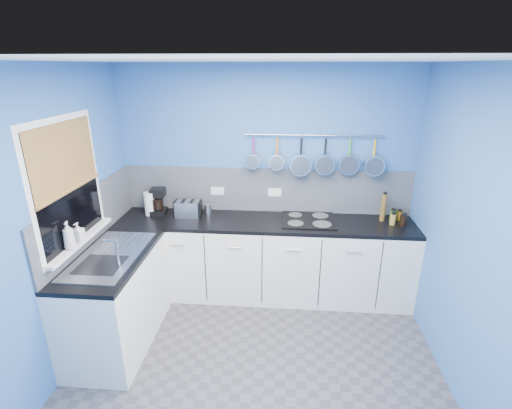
# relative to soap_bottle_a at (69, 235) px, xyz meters

# --- Properties ---
(floor) EXTENTS (3.20, 3.00, 0.02)m
(floor) POSITION_rel_soap_bottle_a_xyz_m (1.53, -0.12, -1.18)
(floor) COLOR #47474C
(floor) RESTS_ON ground
(ceiling) EXTENTS (3.20, 3.00, 0.02)m
(ceiling) POSITION_rel_soap_bottle_a_xyz_m (1.53, -0.12, 1.34)
(ceiling) COLOR white
(ceiling) RESTS_ON ground
(wall_back) EXTENTS (3.20, 0.02, 2.50)m
(wall_back) POSITION_rel_soap_bottle_a_xyz_m (1.53, 1.39, 0.08)
(wall_back) COLOR #3569B3
(wall_back) RESTS_ON ground
(wall_left) EXTENTS (0.02, 3.00, 2.50)m
(wall_left) POSITION_rel_soap_bottle_a_xyz_m (-0.08, -0.12, 0.08)
(wall_left) COLOR #3569B3
(wall_left) RESTS_ON ground
(wall_right) EXTENTS (0.02, 3.00, 2.50)m
(wall_right) POSITION_rel_soap_bottle_a_xyz_m (3.14, -0.12, 0.08)
(wall_right) COLOR #3569B3
(wall_right) RESTS_ON ground
(backsplash_back) EXTENTS (3.20, 0.02, 0.50)m
(backsplash_back) POSITION_rel_soap_bottle_a_xyz_m (1.53, 1.37, -0.02)
(backsplash_back) COLOR gray
(backsplash_back) RESTS_ON wall_back
(backsplash_left) EXTENTS (0.02, 1.80, 0.50)m
(backsplash_left) POSITION_rel_soap_bottle_a_xyz_m (-0.06, 0.48, -0.02)
(backsplash_left) COLOR gray
(backsplash_left) RESTS_ON wall_left
(cabinet_run_back) EXTENTS (3.20, 0.60, 0.86)m
(cabinet_run_back) POSITION_rel_soap_bottle_a_xyz_m (1.53, 1.08, -0.74)
(cabinet_run_back) COLOR white
(cabinet_run_back) RESTS_ON ground
(worktop_back) EXTENTS (3.20, 0.60, 0.04)m
(worktop_back) POSITION_rel_soap_bottle_a_xyz_m (1.53, 1.08, -0.29)
(worktop_back) COLOR black
(worktop_back) RESTS_ON cabinet_run_back
(cabinet_run_left) EXTENTS (0.60, 1.20, 0.86)m
(cabinet_run_left) POSITION_rel_soap_bottle_a_xyz_m (0.23, 0.18, -0.74)
(cabinet_run_left) COLOR white
(cabinet_run_left) RESTS_ON ground
(worktop_left) EXTENTS (0.60, 1.20, 0.04)m
(worktop_left) POSITION_rel_soap_bottle_a_xyz_m (0.23, 0.18, -0.29)
(worktop_left) COLOR black
(worktop_left) RESTS_ON cabinet_run_left
(window_frame) EXTENTS (0.01, 1.00, 1.10)m
(window_frame) POSITION_rel_soap_bottle_a_xyz_m (-0.05, 0.18, 0.38)
(window_frame) COLOR white
(window_frame) RESTS_ON wall_left
(window_glass) EXTENTS (0.01, 0.90, 1.00)m
(window_glass) POSITION_rel_soap_bottle_a_xyz_m (-0.04, 0.18, 0.38)
(window_glass) COLOR black
(window_glass) RESTS_ON wall_left
(bamboo_blind) EXTENTS (0.01, 0.90, 0.55)m
(bamboo_blind) POSITION_rel_soap_bottle_a_xyz_m (-0.03, 0.18, 0.61)
(bamboo_blind) COLOR olive
(bamboo_blind) RESTS_ON wall_left
(window_sill) EXTENTS (0.10, 0.98, 0.03)m
(window_sill) POSITION_rel_soap_bottle_a_xyz_m (-0.02, 0.18, -0.13)
(window_sill) COLOR white
(window_sill) RESTS_ON wall_left
(sink_unit) EXTENTS (0.50, 0.95, 0.01)m
(sink_unit) POSITION_rel_soap_bottle_a_xyz_m (0.23, 0.18, -0.27)
(sink_unit) COLOR silver
(sink_unit) RESTS_ON worktop_left
(mixer_tap) EXTENTS (0.12, 0.08, 0.26)m
(mixer_tap) POSITION_rel_soap_bottle_a_xyz_m (0.39, 0.00, -0.14)
(mixer_tap) COLOR silver
(mixer_tap) RESTS_ON worktop_left
(socket_left) EXTENTS (0.15, 0.01, 0.09)m
(socket_left) POSITION_rel_soap_bottle_a_xyz_m (0.98, 1.36, -0.04)
(socket_left) COLOR white
(socket_left) RESTS_ON backsplash_back
(socket_right) EXTENTS (0.15, 0.01, 0.09)m
(socket_right) POSITION_rel_soap_bottle_a_xyz_m (1.63, 1.36, -0.04)
(socket_right) COLOR white
(socket_right) RESTS_ON backsplash_back
(pot_rail) EXTENTS (1.45, 0.02, 0.02)m
(pot_rail) POSITION_rel_soap_bottle_a_xyz_m (2.03, 1.33, 0.61)
(pot_rail) COLOR silver
(pot_rail) RESTS_ON wall_back
(soap_bottle_a) EXTENTS (0.11, 0.11, 0.24)m
(soap_bottle_a) POSITION_rel_soap_bottle_a_xyz_m (0.00, 0.00, 0.00)
(soap_bottle_a) COLOR white
(soap_bottle_a) RESTS_ON window_sill
(soap_bottle_b) EXTENTS (0.09, 0.09, 0.17)m
(soap_bottle_b) POSITION_rel_soap_bottle_a_xyz_m (0.00, 0.14, -0.03)
(soap_bottle_b) COLOR white
(soap_bottle_b) RESTS_ON window_sill
(paper_towel) EXTENTS (0.13, 0.13, 0.26)m
(paper_towel) POSITION_rel_soap_bottle_a_xyz_m (0.25, 1.15, -0.14)
(paper_towel) COLOR white
(paper_towel) RESTS_ON worktop_back
(coffee_maker) EXTENTS (0.18, 0.19, 0.29)m
(coffee_maker) POSITION_rel_soap_bottle_a_xyz_m (0.34, 1.19, -0.12)
(coffee_maker) COLOR black
(coffee_maker) RESTS_ON worktop_back
(toaster) EXTENTS (0.28, 0.17, 0.18)m
(toaster) POSITION_rel_soap_bottle_a_xyz_m (0.69, 1.14, -0.18)
(toaster) COLOR silver
(toaster) RESTS_ON worktop_back
(canister) EXTENTS (0.09, 0.09, 0.12)m
(canister) POSITION_rel_soap_bottle_a_xyz_m (0.89, 1.22, -0.21)
(canister) COLOR silver
(canister) RESTS_ON worktop_back
(hob) EXTENTS (0.57, 0.50, 0.01)m
(hob) POSITION_rel_soap_bottle_a_xyz_m (2.00, 1.13, -0.26)
(hob) COLOR black
(hob) RESTS_ON worktop_back
(pan_0) EXTENTS (0.16, 0.13, 0.35)m
(pan_0) POSITION_rel_soap_bottle_a_xyz_m (1.40, 1.32, 0.43)
(pan_0) COLOR silver
(pan_0) RESTS_ON pot_rail
(pan_1) EXTENTS (0.17, 0.13, 0.36)m
(pan_1) POSITION_rel_soap_bottle_a_xyz_m (1.65, 1.32, 0.43)
(pan_1) COLOR silver
(pan_1) RESTS_ON pot_rail
(pan_2) EXTENTS (0.23, 0.11, 0.42)m
(pan_2) POSITION_rel_soap_bottle_a_xyz_m (1.90, 1.32, 0.40)
(pan_2) COLOR silver
(pan_2) RESTS_ON pot_rail
(pan_3) EXTENTS (0.22, 0.10, 0.41)m
(pan_3) POSITION_rel_soap_bottle_a_xyz_m (2.16, 1.32, 0.41)
(pan_3) COLOR silver
(pan_3) RESTS_ON pot_rail
(pan_4) EXTENTS (0.22, 0.07, 0.41)m
(pan_4) POSITION_rel_soap_bottle_a_xyz_m (2.41, 1.32, 0.41)
(pan_4) COLOR silver
(pan_4) RESTS_ON pot_rail
(pan_5) EXTENTS (0.21, 0.12, 0.40)m
(pan_5) POSITION_rel_soap_bottle_a_xyz_m (2.67, 1.32, 0.41)
(pan_5) COLOR silver
(pan_5) RESTS_ON pot_rail
(condiment_0) EXTENTS (0.07, 0.07, 0.10)m
(condiment_0) POSITION_rel_soap_bottle_a_xyz_m (2.98, 1.22, -0.22)
(condiment_0) COLOR #8C5914
(condiment_0) RESTS_ON worktop_back
(condiment_1) EXTENTS (0.07, 0.07, 0.12)m
(condiment_1) POSITION_rel_soap_bottle_a_xyz_m (2.91, 1.19, -0.21)
(condiment_1) COLOR #265919
(condiment_1) RESTS_ON worktop_back
(condiment_2) EXTENTS (0.06, 0.06, 0.30)m
(condiment_2) POSITION_rel_soap_bottle_a_xyz_m (2.80, 1.19, -0.12)
(condiment_2) COLOR brown
(condiment_2) RESTS_ON worktop_back
(condiment_3) EXTENTS (0.07, 0.07, 0.11)m
(condiment_3) POSITION_rel_soap_bottle_a_xyz_m (2.98, 1.09, -0.22)
(condiment_3) COLOR black
(condiment_3) RESTS_ON worktop_back
(condiment_4) EXTENTS (0.06, 0.06, 0.12)m
(condiment_4) POSITION_rel_soap_bottle_a_xyz_m (2.88, 1.09, -0.21)
(condiment_4) COLOR olive
(condiment_4) RESTS_ON worktop_back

